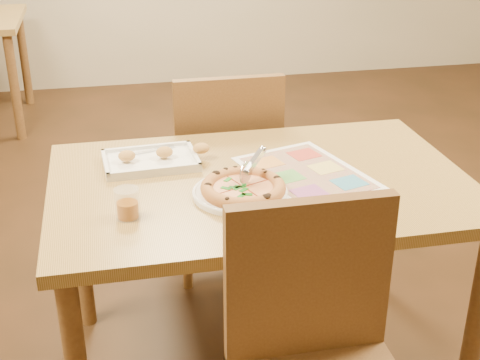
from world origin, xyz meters
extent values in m
cube|color=#A17E40|center=(0.00, 0.00, 0.70)|extent=(1.30, 0.85, 0.04)
cylinder|color=brown|center=(-0.59, 0.36, 0.34)|extent=(0.06, 0.06, 0.68)
cylinder|color=brown|center=(0.59, -0.36, 0.34)|extent=(0.06, 0.06, 0.68)
cylinder|color=brown|center=(0.59, 0.36, 0.34)|extent=(0.06, 0.06, 0.68)
cube|color=brown|center=(0.00, -0.51, 0.68)|extent=(0.42, 0.04, 0.45)
cube|color=brown|center=(0.00, 0.70, 0.45)|extent=(0.42, 0.42, 0.04)
cube|color=brown|center=(0.00, 0.51, 0.68)|extent=(0.42, 0.04, 0.45)
cylinder|color=brown|center=(-1.01, 2.43, 0.34)|extent=(0.06, 0.06, 0.68)
cylinder|color=brown|center=(-1.01, 3.17, 0.34)|extent=(0.06, 0.06, 0.68)
cylinder|color=white|center=(-0.09, -0.10, 0.73)|extent=(0.36, 0.36, 0.02)
cylinder|color=#BC7D40|center=(-0.08, -0.11, 0.74)|extent=(0.24, 0.24, 0.01)
cylinder|color=#EBD37F|center=(-0.08, -0.11, 0.75)|extent=(0.21, 0.21, 0.01)
torus|color=#BC7D40|center=(-0.08, -0.11, 0.75)|extent=(0.25, 0.25, 0.04)
cylinder|color=silver|center=(-0.07, -0.08, 0.79)|extent=(0.05, 0.05, 0.07)
cube|color=silver|center=(-0.03, -0.05, 0.81)|extent=(0.08, 0.09, 0.06)
cube|color=white|center=(-0.33, 0.19, 0.73)|extent=(0.31, 0.22, 0.02)
cube|color=silver|center=(-0.33, 0.19, 0.74)|extent=(0.15, 0.05, 0.00)
ellipsoid|color=#D8954D|center=(-0.40, 0.18, 0.76)|extent=(0.06, 0.05, 0.04)
ellipsoid|color=#D8954D|center=(-0.28, 0.19, 0.76)|extent=(0.06, 0.05, 0.04)
ellipsoid|color=#D8954D|center=(-0.16, 0.20, 0.76)|extent=(0.06, 0.05, 0.04)
cylinder|color=#8C480A|center=(-0.42, -0.17, 0.74)|extent=(0.06, 0.06, 0.04)
cylinder|color=white|center=(-0.42, -0.17, 0.76)|extent=(0.07, 0.07, 0.09)
cube|color=white|center=(0.15, 0.01, 0.72)|extent=(0.43, 0.51, 0.00)
camera|label=1|loc=(-0.45, -1.83, 1.60)|focal=50.00mm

